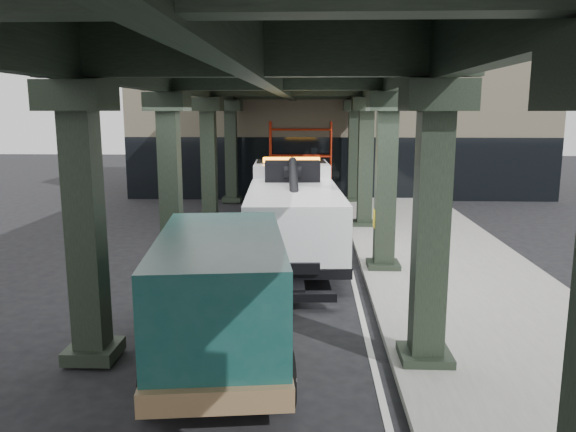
# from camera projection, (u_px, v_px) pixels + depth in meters

# --- Properties ---
(ground) EXTENTS (90.00, 90.00, 0.00)m
(ground) POSITION_uv_depth(u_px,v_px,m) (288.00, 293.00, 14.07)
(ground) COLOR black
(ground) RESTS_ON ground
(sidewalk) EXTENTS (5.00, 40.00, 0.15)m
(sidewalk) POSITION_uv_depth(u_px,v_px,m) (450.00, 270.00, 15.84)
(sidewalk) COLOR gray
(sidewalk) RESTS_ON ground
(lane_stripe) EXTENTS (0.12, 38.00, 0.01)m
(lane_stripe) POSITION_uv_depth(u_px,v_px,m) (351.00, 271.00, 15.97)
(lane_stripe) COLOR silver
(lane_stripe) RESTS_ON ground
(viaduct) EXTENTS (7.40, 32.00, 6.40)m
(viaduct) POSITION_uv_depth(u_px,v_px,m) (277.00, 75.00, 15.05)
(viaduct) COLOR black
(viaduct) RESTS_ON ground
(building) EXTENTS (22.00, 10.00, 8.00)m
(building) POSITION_uv_depth(u_px,v_px,m) (337.00, 120.00, 32.89)
(building) COLOR #C6B793
(building) RESTS_ON ground
(scaffolding) EXTENTS (3.08, 0.88, 4.00)m
(scaffolding) POSITION_uv_depth(u_px,v_px,m) (301.00, 160.00, 28.06)
(scaffolding) COLOR red
(scaffolding) RESTS_ON ground
(tow_truck) EXTENTS (3.18, 9.46, 3.06)m
(tow_truck) POSITION_uv_depth(u_px,v_px,m) (293.00, 207.00, 17.92)
(tow_truck) COLOR black
(tow_truck) RESTS_ON ground
(towed_van) EXTENTS (2.93, 6.06, 2.37)m
(towed_van) POSITION_uv_depth(u_px,v_px,m) (222.00, 291.00, 10.24)
(towed_van) COLOR #113E3A
(towed_van) RESTS_ON ground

